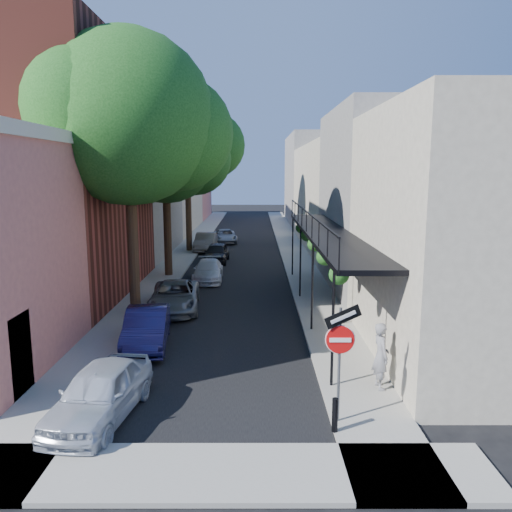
{
  "coord_description": "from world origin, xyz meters",
  "views": [
    {
      "loc": [
        1.2,
        -10.06,
        5.99
      ],
      "look_at": [
        1.21,
        8.65,
        2.8
      ],
      "focal_mm": 35.0,
      "sensor_mm": 36.0,
      "label": 1
    }
  ],
  "objects_px": {
    "parked_car_a": "(100,392)",
    "pedestrian": "(381,356)",
    "oak_mid": "(173,152)",
    "parked_car_f": "(206,242)",
    "parked_car_b": "(147,328)",
    "oak_near": "(140,123)",
    "oak_far": "(193,140)",
    "bollard": "(335,415)",
    "parked_car_d": "(208,271)",
    "parked_car_c": "(175,296)",
    "parked_car_e": "(217,253)",
    "sign_post": "(340,344)",
    "parked_car_g": "(225,236)"
  },
  "relations": [
    {
      "from": "oak_far",
      "to": "parked_car_b",
      "type": "height_order",
      "value": "oak_far"
    },
    {
      "from": "oak_near",
      "to": "oak_mid",
      "type": "distance_m",
      "value": 8.01
    },
    {
      "from": "sign_post",
      "to": "parked_car_g",
      "type": "distance_m",
      "value": 31.16
    },
    {
      "from": "parked_car_b",
      "to": "parked_car_c",
      "type": "bearing_deg",
      "value": 80.68
    },
    {
      "from": "oak_mid",
      "to": "parked_car_c",
      "type": "distance_m",
      "value": 9.76
    },
    {
      "from": "parked_car_a",
      "to": "pedestrian",
      "type": "xyz_separation_m",
      "value": [
        7.2,
        1.48,
        0.37
      ]
    },
    {
      "from": "oak_near",
      "to": "oak_far",
      "type": "relative_size",
      "value": 0.96
    },
    {
      "from": "parked_car_f",
      "to": "parked_car_g",
      "type": "height_order",
      "value": "parked_car_f"
    },
    {
      "from": "sign_post",
      "to": "bollard",
      "type": "bearing_deg",
      "value": -108.56
    },
    {
      "from": "oak_far",
      "to": "bollard",
      "type": "bearing_deg",
      "value": -76.65
    },
    {
      "from": "parked_car_b",
      "to": "oak_near",
      "type": "bearing_deg",
      "value": 95.69
    },
    {
      "from": "pedestrian",
      "to": "parked_car_d",
      "type": "bearing_deg",
      "value": 17.07
    },
    {
      "from": "bollard",
      "to": "parked_car_d",
      "type": "relative_size",
      "value": 0.21
    },
    {
      "from": "bollard",
      "to": "parked_car_c",
      "type": "relative_size",
      "value": 0.18
    },
    {
      "from": "parked_car_g",
      "to": "pedestrian",
      "type": "height_order",
      "value": "pedestrian"
    },
    {
      "from": "oak_far",
      "to": "parked_car_g",
      "type": "relative_size",
      "value": 2.95
    },
    {
      "from": "parked_car_b",
      "to": "parked_car_f",
      "type": "bearing_deg",
      "value": 83.84
    },
    {
      "from": "parked_car_b",
      "to": "parked_car_g",
      "type": "distance_m",
      "value": 25.32
    },
    {
      "from": "oak_near",
      "to": "oak_far",
      "type": "distance_m",
      "value": 17.01
    },
    {
      "from": "oak_far",
      "to": "parked_car_b",
      "type": "bearing_deg",
      "value": -87.83
    },
    {
      "from": "parked_car_a",
      "to": "parked_car_c",
      "type": "height_order",
      "value": "parked_car_a"
    },
    {
      "from": "parked_car_e",
      "to": "pedestrian",
      "type": "relative_size",
      "value": 2.02
    },
    {
      "from": "bollard",
      "to": "parked_car_f",
      "type": "xyz_separation_m",
      "value": [
        -5.6,
        26.88,
        0.16
      ]
    },
    {
      "from": "parked_car_a",
      "to": "parked_car_b",
      "type": "xyz_separation_m",
      "value": [
        0.04,
        5.12,
        -0.02
      ]
    },
    {
      "from": "oak_near",
      "to": "oak_far",
      "type": "xyz_separation_m",
      "value": [
        0.01,
        17.01,
        0.38
      ]
    },
    {
      "from": "parked_car_b",
      "to": "bollard",
      "type": "bearing_deg",
      "value": -53.26
    },
    {
      "from": "parked_car_a",
      "to": "parked_car_f",
      "type": "height_order",
      "value": "parked_car_f"
    },
    {
      "from": "oak_near",
      "to": "parked_car_f",
      "type": "bearing_deg",
      "value": 87.43
    },
    {
      "from": "parked_car_c",
      "to": "parked_car_f",
      "type": "relative_size",
      "value": 1.07
    },
    {
      "from": "parked_car_c",
      "to": "parked_car_f",
      "type": "xyz_separation_m",
      "value": [
        -0.28,
        16.39,
        0.07
      ]
    },
    {
      "from": "parked_car_e",
      "to": "parked_car_g",
      "type": "bearing_deg",
      "value": 92.12
    },
    {
      "from": "oak_mid",
      "to": "parked_car_d",
      "type": "height_order",
      "value": "oak_mid"
    },
    {
      "from": "bollard",
      "to": "oak_far",
      "type": "bearing_deg",
      "value": 103.35
    },
    {
      "from": "bollard",
      "to": "parked_car_e",
      "type": "distance_m",
      "value": 22.52
    },
    {
      "from": "parked_car_e",
      "to": "parked_car_f",
      "type": "height_order",
      "value": "parked_car_f"
    },
    {
      "from": "bollard",
      "to": "parked_car_e",
      "type": "height_order",
      "value": "parked_car_e"
    },
    {
      "from": "sign_post",
      "to": "oak_near",
      "type": "height_order",
      "value": "oak_near"
    },
    {
      "from": "parked_car_e",
      "to": "sign_post",
      "type": "bearing_deg",
      "value": -75.97
    },
    {
      "from": "oak_near",
      "to": "parked_car_d",
      "type": "distance_m",
      "value": 10.09
    },
    {
      "from": "oak_mid",
      "to": "parked_car_f",
      "type": "bearing_deg",
      "value": 84.89
    },
    {
      "from": "bollard",
      "to": "oak_near",
      "type": "relative_size",
      "value": 0.07
    },
    {
      "from": "parked_car_b",
      "to": "parked_car_e",
      "type": "relative_size",
      "value": 1.07
    },
    {
      "from": "sign_post",
      "to": "parked_car_c",
      "type": "height_order",
      "value": "sign_post"
    },
    {
      "from": "parked_car_f",
      "to": "oak_mid",
      "type": "bearing_deg",
      "value": -94.14
    },
    {
      "from": "parked_car_a",
      "to": "pedestrian",
      "type": "bearing_deg",
      "value": 19.23
    },
    {
      "from": "oak_mid",
      "to": "parked_car_d",
      "type": "bearing_deg",
      "value": -33.19
    },
    {
      "from": "sign_post",
      "to": "oak_far",
      "type": "bearing_deg",
      "value": 103.91
    },
    {
      "from": "parked_car_c",
      "to": "parked_car_d",
      "type": "height_order",
      "value": "parked_car_c"
    },
    {
      "from": "oak_near",
      "to": "parked_car_e",
      "type": "xyz_separation_m",
      "value": [
        1.97,
        12.33,
        -7.24
      ]
    },
    {
      "from": "parked_car_a",
      "to": "parked_car_g",
      "type": "height_order",
      "value": "parked_car_a"
    }
  ]
}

